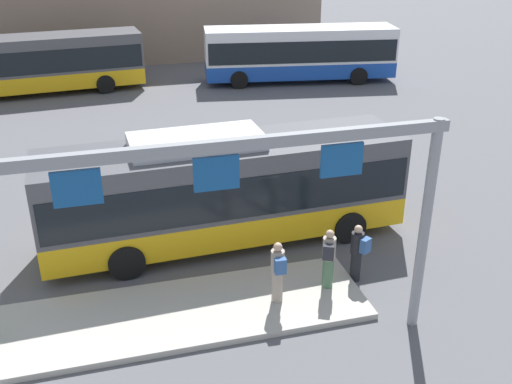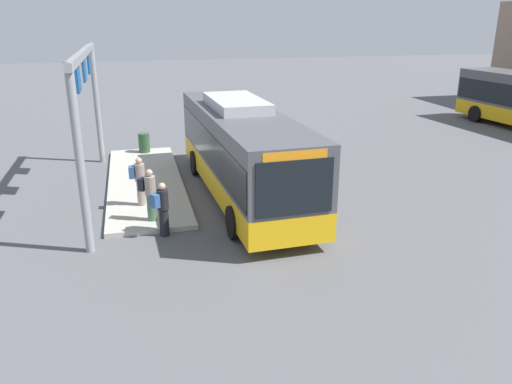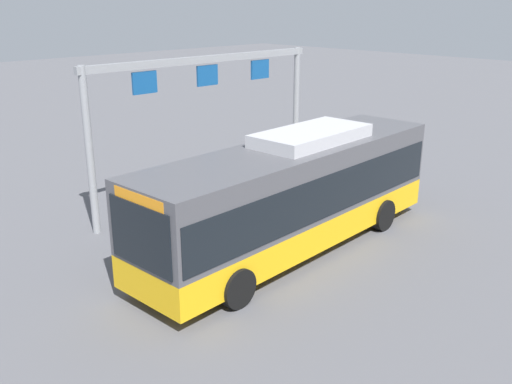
% 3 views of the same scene
% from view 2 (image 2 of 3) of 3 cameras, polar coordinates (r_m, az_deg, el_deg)
% --- Properties ---
extents(ground_plane, '(120.00, 120.00, 0.00)m').
position_cam_2_polar(ground_plane, '(18.51, -1.52, -0.42)').
color(ground_plane, '#56565B').
extents(platform_curb, '(10.00, 2.80, 0.16)m').
position_cam_2_polar(platform_curb, '(20.26, -12.43, 1.13)').
color(platform_curb, '#B2ADA3').
rests_on(platform_curb, ground).
extents(bus_main, '(10.72, 3.00, 3.46)m').
position_cam_2_polar(bus_main, '(17.98, -1.58, 5.03)').
color(bus_main, '#EAAD14').
rests_on(bus_main, ground).
extents(person_boarding, '(0.51, 0.60, 1.67)m').
position_cam_2_polar(person_boarding, '(15.96, -11.96, -0.15)').
color(person_boarding, '#476B4C').
rests_on(person_boarding, platform_curb).
extents(person_waiting_near, '(0.52, 0.60, 1.67)m').
position_cam_2_polar(person_waiting_near, '(15.12, -10.57, -1.80)').
color(person_waiting_near, black).
rests_on(person_waiting_near, ground).
extents(person_waiting_mid, '(0.36, 0.53, 1.67)m').
position_cam_2_polar(person_waiting_mid, '(17.32, -13.09, 1.33)').
color(person_waiting_mid, gray).
rests_on(person_waiting_mid, platform_curb).
extents(platform_sign_gantry, '(9.84, 0.24, 5.20)m').
position_cam_2_polar(platform_sign_gantry, '(18.49, -18.63, 10.66)').
color(platform_sign_gantry, gray).
rests_on(platform_sign_gantry, ground).
extents(trash_bin, '(0.52, 0.52, 0.90)m').
position_cam_2_polar(trash_bin, '(24.32, -12.56, 5.47)').
color(trash_bin, '#2D5133').
rests_on(trash_bin, platform_curb).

